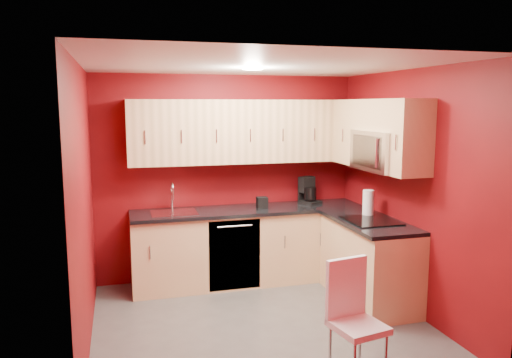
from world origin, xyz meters
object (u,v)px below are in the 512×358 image
sink (174,210)px  paper_towel (368,203)px  microwave (383,151)px  napkin_holder (262,203)px  dining_chair (358,320)px  coffee_maker (310,190)px

sink → paper_towel: sink is taller
microwave → napkin_holder: 1.58m
microwave → sink: bearing=154.4°
microwave → dining_chair: microwave is taller
microwave → paper_towel: microwave is taller
microwave → napkin_holder: (-1.04, 0.97, -0.68)m
coffee_maker → dining_chair: 2.55m
paper_towel → dining_chair: (-0.90, -1.57, -0.59)m
microwave → paper_towel: size_ratio=2.62×
microwave → sink: size_ratio=1.46×
napkin_holder → coffee_maker: bearing=10.5°
coffee_maker → napkin_holder: coffee_maker is taller
sink → dining_chair: 2.65m
napkin_holder → dining_chair: 2.35m
napkin_holder → paper_towel: (1.02, -0.72, 0.08)m
paper_towel → napkin_holder: bearing=144.9°
napkin_holder → paper_towel: size_ratio=0.46×
sink → paper_towel: 2.21m
sink → napkin_holder: 1.05m
coffee_maker → dining_chair: (-0.54, -2.41, -0.62)m
paper_towel → microwave: bearing=-86.1°
napkin_holder → paper_towel: 1.26m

